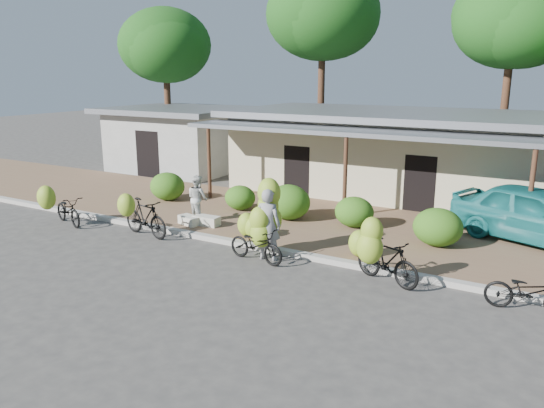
{
  "coord_description": "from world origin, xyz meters",
  "views": [
    {
      "loc": [
        6.53,
        -10.14,
        4.88
      ],
      "look_at": [
        -0.83,
        2.65,
        1.2
      ],
      "focal_mm": 35.0,
      "sensor_mm": 36.0,
      "label": 1
    }
  ],
  "objects_px": {
    "teal_van": "(538,215)",
    "bystander": "(198,198)",
    "bike_left": "(143,216)",
    "bike_far_right": "(529,292)",
    "tree_far_center": "(320,13)",
    "bike_center": "(262,228)",
    "tree_center_right": "(509,19)",
    "vendor": "(268,225)",
    "bike_far_left": "(64,208)",
    "tree_back_left": "(164,44)",
    "bike_right": "(383,256)",
    "sack_near": "(207,221)",
    "sack_far": "(189,220)"
  },
  "relations": [
    {
      "from": "sack_near",
      "to": "bike_right",
      "type": "bearing_deg",
      "value": -14.46
    },
    {
      "from": "tree_far_center",
      "to": "bike_left",
      "type": "height_order",
      "value": "tree_far_center"
    },
    {
      "from": "tree_back_left",
      "to": "bike_right",
      "type": "distance_m",
      "value": 21.17
    },
    {
      "from": "bike_center",
      "to": "sack_far",
      "type": "height_order",
      "value": "bike_center"
    },
    {
      "from": "bike_far_right",
      "to": "vendor",
      "type": "bearing_deg",
      "value": 85.94
    },
    {
      "from": "sack_near",
      "to": "teal_van",
      "type": "height_order",
      "value": "teal_van"
    },
    {
      "from": "sack_far",
      "to": "teal_van",
      "type": "relative_size",
      "value": 0.16
    },
    {
      "from": "vendor",
      "to": "bystander",
      "type": "distance_m",
      "value": 4.11
    },
    {
      "from": "vendor",
      "to": "bystander",
      "type": "relative_size",
      "value": 1.28
    },
    {
      "from": "tree_far_center",
      "to": "bike_center",
      "type": "relative_size",
      "value": 4.65
    },
    {
      "from": "tree_center_right",
      "to": "bike_far_left",
      "type": "height_order",
      "value": "tree_center_right"
    },
    {
      "from": "bike_left",
      "to": "teal_van",
      "type": "bearing_deg",
      "value": -54.98
    },
    {
      "from": "tree_far_center",
      "to": "bike_far_right",
      "type": "height_order",
      "value": "tree_far_center"
    },
    {
      "from": "bike_far_left",
      "to": "bike_left",
      "type": "relative_size",
      "value": 0.96
    },
    {
      "from": "sack_far",
      "to": "bystander",
      "type": "bearing_deg",
      "value": 92.42
    },
    {
      "from": "teal_van",
      "to": "sack_near",
      "type": "bearing_deg",
      "value": 129.27
    },
    {
      "from": "sack_near",
      "to": "sack_far",
      "type": "distance_m",
      "value": 0.57
    },
    {
      "from": "tree_center_right",
      "to": "teal_van",
      "type": "xyz_separation_m",
      "value": [
        2.53,
        -10.41,
        -6.23
      ]
    },
    {
      "from": "bike_center",
      "to": "bike_right",
      "type": "distance_m",
      "value": 3.37
    },
    {
      "from": "tree_far_center",
      "to": "bike_center",
      "type": "bearing_deg",
      "value": -70.27
    },
    {
      "from": "bike_far_right",
      "to": "vendor",
      "type": "relative_size",
      "value": 0.91
    },
    {
      "from": "tree_back_left",
      "to": "sack_near",
      "type": "height_order",
      "value": "tree_back_left"
    },
    {
      "from": "sack_near",
      "to": "vendor",
      "type": "xyz_separation_m",
      "value": [
        3.15,
        -1.5,
        0.7
      ]
    },
    {
      "from": "tree_center_right",
      "to": "bike_center",
      "type": "relative_size",
      "value": 4.23
    },
    {
      "from": "tree_back_left",
      "to": "bike_right",
      "type": "height_order",
      "value": "tree_back_left"
    },
    {
      "from": "bike_far_left",
      "to": "bike_center",
      "type": "bearing_deg",
      "value": -67.94
    },
    {
      "from": "sack_far",
      "to": "teal_van",
      "type": "xyz_separation_m",
      "value": [
        9.78,
        3.48,
        0.68
      ]
    },
    {
      "from": "bike_left",
      "to": "bike_center",
      "type": "height_order",
      "value": "bike_center"
    },
    {
      "from": "bike_center",
      "to": "bike_far_right",
      "type": "bearing_deg",
      "value": -82.38
    },
    {
      "from": "bike_center",
      "to": "bike_far_right",
      "type": "xyz_separation_m",
      "value": [
        6.48,
        -0.06,
        -0.4
      ]
    },
    {
      "from": "bike_far_left",
      "to": "sack_near",
      "type": "bearing_deg",
      "value": -46.94
    },
    {
      "from": "tree_far_center",
      "to": "sack_near",
      "type": "xyz_separation_m",
      "value": [
        2.28,
        -13.18,
        -7.59
      ]
    },
    {
      "from": "tree_far_center",
      "to": "tree_center_right",
      "type": "relative_size",
      "value": 1.1
    },
    {
      "from": "sack_far",
      "to": "bike_center",
      "type": "bearing_deg",
      "value": -20.23
    },
    {
      "from": "tree_back_left",
      "to": "vendor",
      "type": "height_order",
      "value": "tree_back_left"
    },
    {
      "from": "bike_far_right",
      "to": "sack_near",
      "type": "relative_size",
      "value": 2.08
    },
    {
      "from": "sack_far",
      "to": "bike_far_left",
      "type": "bearing_deg",
      "value": -155.07
    },
    {
      "from": "bike_far_right",
      "to": "teal_van",
      "type": "height_order",
      "value": "teal_van"
    },
    {
      "from": "bike_left",
      "to": "bike_far_right",
      "type": "relative_size",
      "value": 1.13
    },
    {
      "from": "bike_far_right",
      "to": "teal_van",
      "type": "xyz_separation_m",
      "value": [
        -0.22,
        4.83,
        0.49
      ]
    },
    {
      "from": "bike_far_left",
      "to": "sack_far",
      "type": "height_order",
      "value": "bike_far_left"
    },
    {
      "from": "tree_back_left",
      "to": "teal_van",
      "type": "distance_m",
      "value": 21.42
    },
    {
      "from": "tree_back_left",
      "to": "tree_far_center",
      "type": "relative_size",
      "value": 0.82
    },
    {
      "from": "bike_center",
      "to": "vendor",
      "type": "bearing_deg",
      "value": -81.05
    },
    {
      "from": "tree_center_right",
      "to": "sack_near",
      "type": "bearing_deg",
      "value": -116.15
    },
    {
      "from": "bike_far_left",
      "to": "bike_far_right",
      "type": "xyz_separation_m",
      "value": [
        13.76,
        0.39,
        -0.12
      ]
    },
    {
      "from": "tree_far_center",
      "to": "sack_far",
      "type": "height_order",
      "value": "tree_far_center"
    },
    {
      "from": "bike_left",
      "to": "sack_near",
      "type": "distance_m",
      "value": 2.03
    },
    {
      "from": "teal_van",
      "to": "bystander",
      "type": "bearing_deg",
      "value": 126.71
    },
    {
      "from": "tree_back_left",
      "to": "bike_far_right",
      "type": "xyz_separation_m",
      "value": [
        19.75,
        -11.74,
        -5.94
      ]
    }
  ]
}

